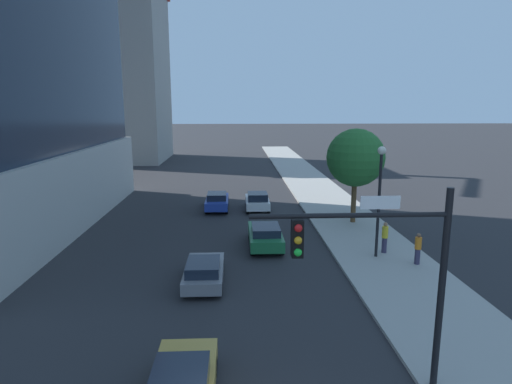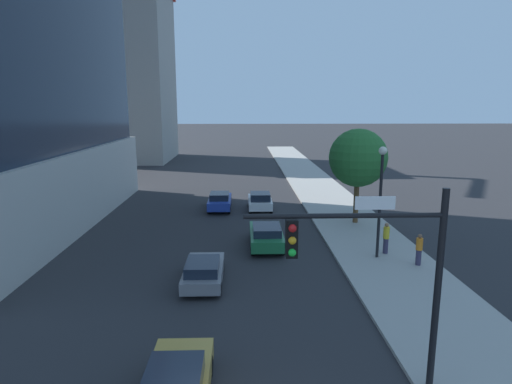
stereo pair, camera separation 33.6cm
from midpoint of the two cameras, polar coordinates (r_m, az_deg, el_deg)
sidewalk at (r=30.60m, az=13.26°, el=-4.62°), size 5.25×120.00×0.15m
construction_building at (r=70.94m, az=-16.50°, el=16.69°), size 12.88×22.71×37.73m
traffic_light_pole at (r=12.53m, az=16.14°, el=-8.45°), size 5.59×0.48×5.99m
street_lamp at (r=23.93m, az=16.61°, el=0.71°), size 0.44×0.44×6.09m
street_tree at (r=30.87m, az=13.68°, el=4.39°), size 4.06×4.06×6.67m
car_blue at (r=35.22m, az=-4.55°, el=-1.17°), size 1.80×4.37×1.44m
car_white at (r=35.00m, az=0.80°, el=-1.19°), size 1.86×4.07×1.48m
car_gray at (r=20.81m, az=-6.50°, el=-10.38°), size 1.79×4.11×1.29m
car_green at (r=25.90m, az=1.75°, el=-5.73°), size 1.92×4.57×1.41m
pedestrian_yellow_shirt at (r=25.41m, az=17.23°, el=-5.80°), size 0.34×0.34×1.78m
pedestrian_orange_shirt at (r=24.17m, az=21.18°, el=-7.08°), size 0.34×0.34×1.68m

